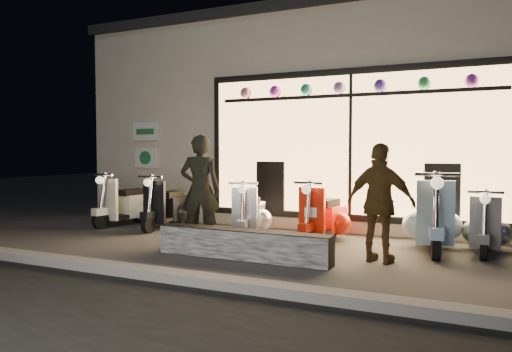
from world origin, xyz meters
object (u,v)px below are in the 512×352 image
at_px(graffiti_barrier, 243,244).
at_px(scooter_silver, 250,214).
at_px(man, 200,189).
at_px(scooter_red, 325,217).
at_px(woman, 380,203).

bearing_deg(graffiti_barrier, scooter_silver, 113.22).
bearing_deg(graffiti_barrier, man, 147.26).
height_order(graffiti_barrier, man, man).
xyz_separation_m(scooter_silver, man, (-0.39, -0.96, 0.48)).
xyz_separation_m(graffiti_barrier, scooter_red, (0.57, 1.81, 0.18)).
relative_size(scooter_silver, man, 0.76).
distance_m(man, woman, 2.81).
bearing_deg(man, scooter_red, -167.58).
height_order(graffiti_barrier, woman, woman).
distance_m(scooter_silver, man, 1.14).
bearing_deg(scooter_red, woman, -40.38).
bearing_deg(man, graffiti_barrier, 126.72).
height_order(scooter_red, woman, woman).
distance_m(scooter_silver, woman, 2.67).
distance_m(scooter_silver, scooter_red, 1.30).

